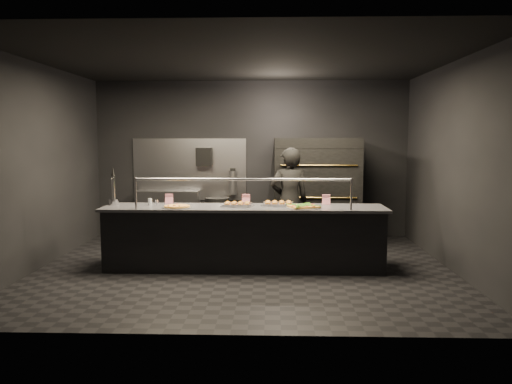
# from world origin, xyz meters

# --- Properties ---
(room) EXTENTS (6.04, 6.00, 3.00)m
(room) POSITION_xyz_m (-0.02, 0.05, 1.50)
(room) COLOR black
(room) RESTS_ON ground
(service_counter) EXTENTS (4.10, 0.78, 1.37)m
(service_counter) POSITION_xyz_m (0.00, -0.00, 0.46)
(service_counter) COLOR black
(service_counter) RESTS_ON ground
(pizza_oven) EXTENTS (1.50, 1.23, 1.91)m
(pizza_oven) POSITION_xyz_m (1.20, 1.90, 0.97)
(pizza_oven) COLOR black
(pizza_oven) RESTS_ON ground
(prep_shelf) EXTENTS (1.20, 0.35, 0.90)m
(prep_shelf) POSITION_xyz_m (-1.60, 2.32, 0.45)
(prep_shelf) COLOR #99999E
(prep_shelf) RESTS_ON ground
(towel_dispenser) EXTENTS (0.30, 0.20, 0.35)m
(towel_dispenser) POSITION_xyz_m (-0.90, 2.39, 1.55)
(towel_dispenser) COLOR black
(towel_dispenser) RESTS_ON room
(fire_extinguisher) EXTENTS (0.14, 0.14, 0.51)m
(fire_extinguisher) POSITION_xyz_m (-0.35, 2.40, 1.06)
(fire_extinguisher) COLOR #B2B2B7
(fire_extinguisher) RESTS_ON room
(beer_tap) EXTENTS (0.15, 0.21, 0.57)m
(beer_tap) POSITION_xyz_m (-1.95, 0.13, 1.08)
(beer_tap) COLOR silver
(beer_tap) RESTS_ON service_counter
(round_pizza) EXTENTS (0.42, 0.42, 0.03)m
(round_pizza) POSITION_xyz_m (-0.95, -0.15, 0.94)
(round_pizza) COLOR silver
(round_pizza) RESTS_ON service_counter
(slider_tray_a) EXTENTS (0.48, 0.41, 0.07)m
(slider_tray_a) POSITION_xyz_m (-0.10, 0.03, 0.95)
(slider_tray_a) COLOR silver
(slider_tray_a) RESTS_ON service_counter
(slider_tray_b) EXTENTS (0.52, 0.44, 0.07)m
(slider_tray_b) POSITION_xyz_m (0.50, 0.11, 0.95)
(slider_tray_b) COLOR silver
(slider_tray_b) RESTS_ON service_counter
(square_pizza) EXTENTS (0.50, 0.50, 0.05)m
(square_pizza) POSITION_xyz_m (0.85, -0.12, 0.94)
(square_pizza) COLOR silver
(square_pizza) RESTS_ON service_counter
(condiment_jar) EXTENTS (0.15, 0.06, 0.10)m
(condiment_jar) POSITION_xyz_m (-1.37, 0.10, 0.97)
(condiment_jar) COLOR silver
(condiment_jar) RESTS_ON service_counter
(tent_cards) EXTENTS (2.49, 0.04, 0.15)m
(tent_cards) POSITION_xyz_m (0.03, 0.28, 1.00)
(tent_cards) COLOR white
(tent_cards) RESTS_ON service_counter
(trash_bin) EXTENTS (0.47, 0.47, 0.78)m
(trash_bin) POSITION_xyz_m (-0.64, 2.22, 0.39)
(trash_bin) COLOR black
(trash_bin) RESTS_ON ground
(worker) EXTENTS (0.71, 0.53, 1.76)m
(worker) POSITION_xyz_m (0.69, 0.97, 0.88)
(worker) COLOR black
(worker) RESTS_ON ground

